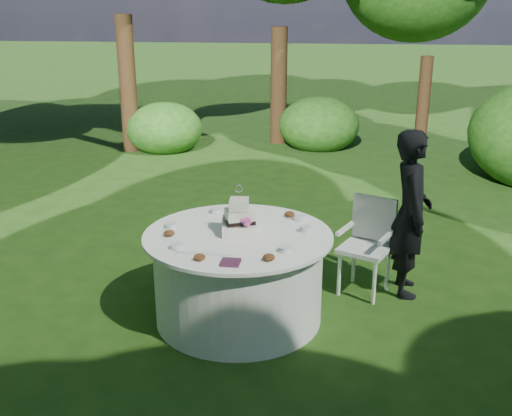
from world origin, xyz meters
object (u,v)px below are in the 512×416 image
Objects in this scene: chair at (369,238)px; cake at (239,220)px; napkins at (231,262)px; table at (238,276)px; guest at (410,214)px.

cake is at bearing -147.40° from chair.
cake is (-0.04, 0.61, 0.10)m from napkins.
napkins is 0.09× the size of table.
guest is at bearing 26.47° from table.
guest reaches higher than table.
table is 1.31m from chair.
table is at bearing 94.76° from napkins.
guest is 0.98× the size of table.
table is 1.75× the size of chair.
napkins is 0.34× the size of cake.
table is at bearing -147.18° from chair.
cake is (0.01, 0.01, 0.50)m from table.
guest reaches higher than chair.
napkins is 1.93m from guest.
table is 0.50m from cake.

